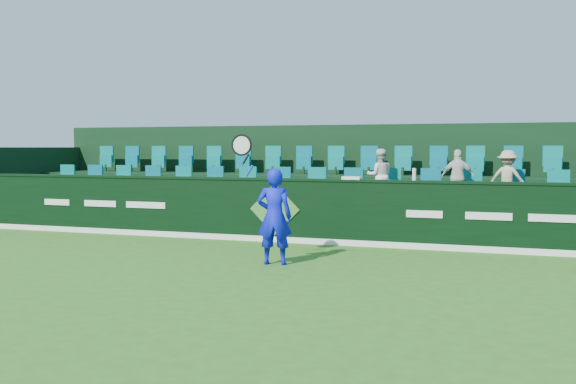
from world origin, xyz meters
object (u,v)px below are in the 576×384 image
(spectator_left, at_px, (380,176))
(spectator_middle, at_px, (458,177))
(drinks_bottle, at_px, (414,174))
(tennis_player, at_px, (274,215))
(spectator_right, at_px, (507,178))
(towel, at_px, (352,178))

(spectator_left, xyz_separation_m, spectator_middle, (1.65, 0.00, -0.01))
(drinks_bottle, bearing_deg, tennis_player, -128.84)
(tennis_player, height_order, spectator_middle, tennis_player)
(drinks_bottle, bearing_deg, spectator_right, 32.65)
(spectator_middle, distance_m, spectator_right, 0.99)
(drinks_bottle, bearing_deg, towel, 180.00)
(spectator_left, bearing_deg, spectator_middle, 163.45)
(spectator_middle, distance_m, drinks_bottle, 1.36)
(tennis_player, bearing_deg, drinks_bottle, 51.16)
(spectator_middle, xyz_separation_m, towel, (-2.02, -1.12, -0.00))
(spectator_middle, bearing_deg, spectator_left, -3.90)
(spectator_left, relative_size, spectator_right, 1.02)
(spectator_right, relative_size, drinks_bottle, 4.69)
(tennis_player, height_order, towel, tennis_player)
(spectator_middle, relative_size, drinks_bottle, 4.75)
(spectator_right, height_order, drinks_bottle, spectator_right)
(spectator_middle, bearing_deg, drinks_bottle, 51.87)
(tennis_player, relative_size, spectator_right, 2.02)
(tennis_player, xyz_separation_m, drinks_bottle, (2.03, 2.52, 0.63))
(towel, bearing_deg, tennis_player, -107.09)
(spectator_left, bearing_deg, drinks_bottle, 111.89)
(spectator_right, bearing_deg, drinks_bottle, 42.98)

